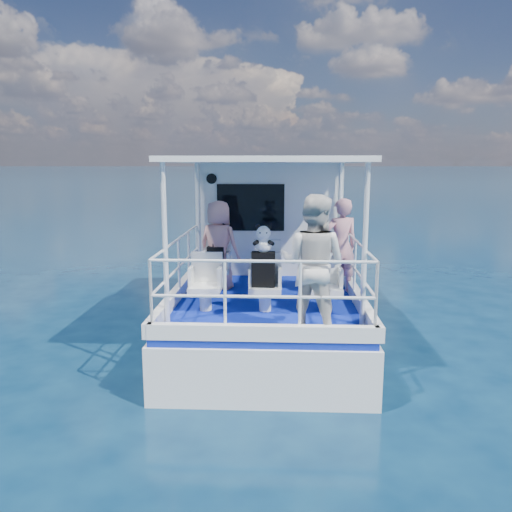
# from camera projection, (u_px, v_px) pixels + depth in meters

# --- Properties ---
(ground) EXTENTS (2000.00, 2000.00, 0.00)m
(ground) POSITION_uv_depth(u_px,v_px,m) (267.00, 342.00, 8.76)
(ground) COLOR #08213B
(ground) RESTS_ON ground
(hull) EXTENTS (3.00, 7.00, 1.60)m
(hull) POSITION_uv_depth(u_px,v_px,m) (268.00, 324.00, 9.74)
(hull) COLOR white
(hull) RESTS_ON ground
(deck) EXTENTS (2.90, 6.90, 0.10)m
(deck) POSITION_uv_depth(u_px,v_px,m) (268.00, 282.00, 9.58)
(deck) COLOR #0B1D98
(deck) RESTS_ON hull
(cabin) EXTENTS (2.85, 2.00, 2.20)m
(cabin) POSITION_uv_depth(u_px,v_px,m) (270.00, 215.00, 10.65)
(cabin) COLOR white
(cabin) RESTS_ON deck
(canopy) EXTENTS (3.00, 3.20, 0.08)m
(canopy) POSITION_uv_depth(u_px,v_px,m) (267.00, 160.00, 7.99)
(canopy) COLOR white
(canopy) RESTS_ON cabin
(canopy_posts) EXTENTS (2.77, 2.97, 2.20)m
(canopy_posts) POSITION_uv_depth(u_px,v_px,m) (267.00, 231.00, 8.15)
(canopy_posts) COLOR white
(canopy_posts) RESTS_ON deck
(railings) EXTENTS (2.84, 3.59, 1.00)m
(railings) POSITION_uv_depth(u_px,v_px,m) (266.00, 271.00, 7.94)
(railings) COLOR white
(railings) RESTS_ON deck
(seat_port_fwd) EXTENTS (0.48, 0.46, 0.38)m
(seat_port_fwd) POSITION_uv_depth(u_px,v_px,m) (216.00, 278.00, 8.80)
(seat_port_fwd) COLOR silver
(seat_port_fwd) RESTS_ON deck
(seat_center_fwd) EXTENTS (0.48, 0.46, 0.38)m
(seat_center_fwd) POSITION_uv_depth(u_px,v_px,m) (267.00, 279.00, 8.76)
(seat_center_fwd) COLOR silver
(seat_center_fwd) RESTS_ON deck
(seat_stbd_fwd) EXTENTS (0.48, 0.46, 0.38)m
(seat_stbd_fwd) POSITION_uv_depth(u_px,v_px,m) (319.00, 279.00, 8.71)
(seat_stbd_fwd) COLOR silver
(seat_stbd_fwd) RESTS_ON deck
(seat_port_aft) EXTENTS (0.48, 0.46, 0.38)m
(seat_port_aft) POSITION_uv_depth(u_px,v_px,m) (206.00, 298.00, 7.52)
(seat_port_aft) COLOR silver
(seat_port_aft) RESTS_ON deck
(seat_center_aft) EXTENTS (0.48, 0.46, 0.38)m
(seat_center_aft) POSITION_uv_depth(u_px,v_px,m) (265.00, 298.00, 7.48)
(seat_center_aft) COLOR silver
(seat_center_aft) RESTS_ON deck
(seat_stbd_aft) EXTENTS (0.48, 0.46, 0.38)m
(seat_stbd_aft) POSITION_uv_depth(u_px,v_px,m) (325.00, 299.00, 7.44)
(seat_stbd_aft) COLOR silver
(seat_stbd_aft) RESTS_ON deck
(passenger_port_fwd) EXTENTS (0.69, 0.60, 1.55)m
(passenger_port_fwd) POSITION_uv_depth(u_px,v_px,m) (219.00, 245.00, 8.75)
(passenger_port_fwd) COLOR #DB928E
(passenger_port_fwd) RESTS_ON deck
(passenger_stbd_fwd) EXTENTS (0.67, 0.52, 1.61)m
(passenger_stbd_fwd) POSITION_uv_depth(u_px,v_px,m) (341.00, 246.00, 8.46)
(passenger_stbd_fwd) COLOR #D18793
(passenger_stbd_fwd) RESTS_ON deck
(passenger_stbd_aft) EXTENTS (1.08, 0.98, 1.80)m
(passenger_stbd_aft) POSITION_uv_depth(u_px,v_px,m) (313.00, 265.00, 6.38)
(passenger_stbd_aft) COLOR silver
(passenger_stbd_aft) RESTS_ON deck
(backpack_port) EXTENTS (0.29, 0.16, 0.38)m
(backpack_port) POSITION_uv_depth(u_px,v_px,m) (216.00, 257.00, 8.69)
(backpack_port) COLOR black
(backpack_port) RESTS_ON seat_port_fwd
(backpack_center) EXTENTS (0.35, 0.19, 0.52)m
(backpack_center) POSITION_uv_depth(u_px,v_px,m) (263.00, 269.00, 7.38)
(backpack_center) COLOR black
(backpack_center) RESTS_ON seat_center_aft
(compact_camera) EXTENTS (0.10, 0.06, 0.06)m
(compact_camera) POSITION_uv_depth(u_px,v_px,m) (215.00, 245.00, 8.63)
(compact_camera) COLOR black
(compact_camera) RESTS_ON backpack_port
(panda) EXTENTS (0.26, 0.22, 0.41)m
(panda) POSITION_uv_depth(u_px,v_px,m) (264.00, 238.00, 7.29)
(panda) COLOR white
(panda) RESTS_ON backpack_center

